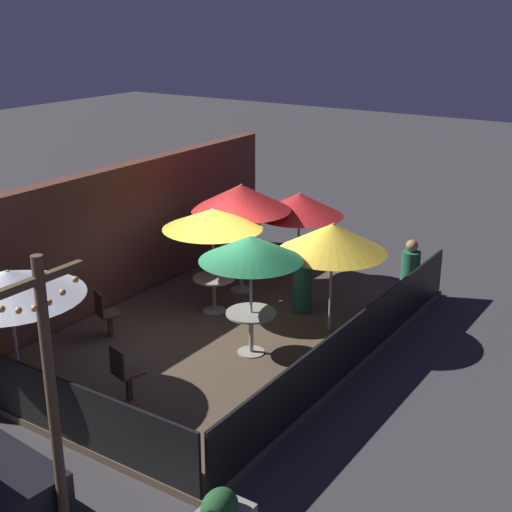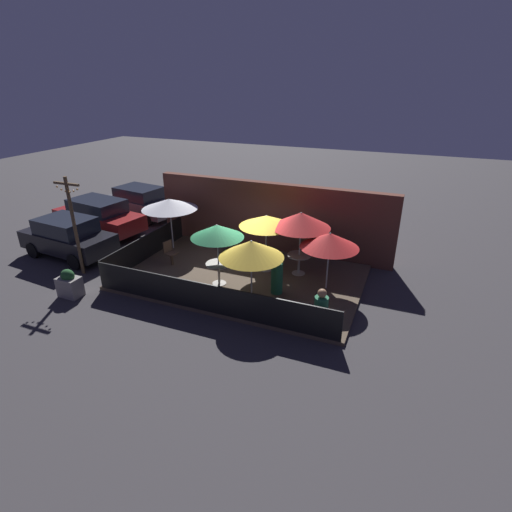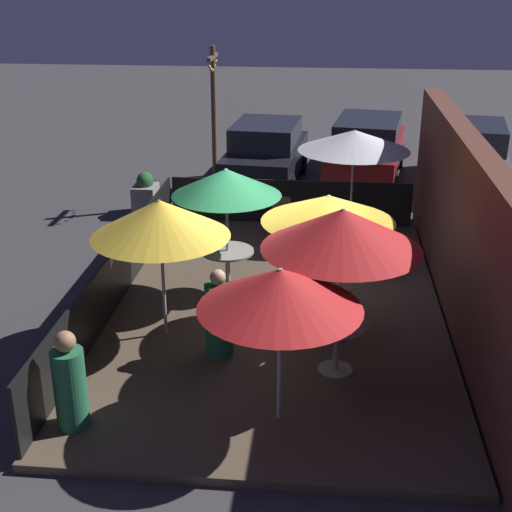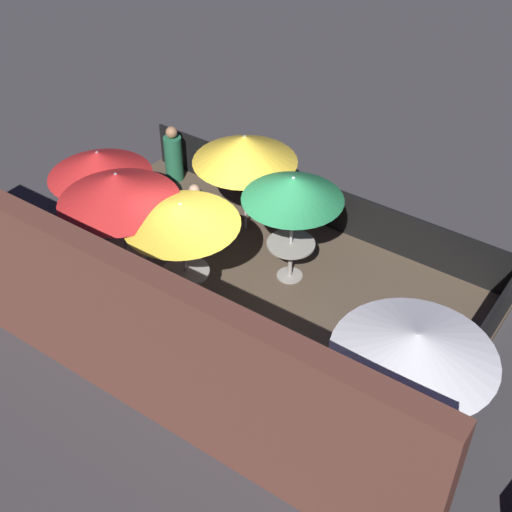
# 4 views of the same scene
# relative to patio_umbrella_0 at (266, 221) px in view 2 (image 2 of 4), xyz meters

# --- Properties ---
(ground_plane) EXTENTS (60.00, 60.00, 0.00)m
(ground_plane) POSITION_rel_patio_umbrella_0_xyz_m (-0.60, -0.78, -2.06)
(ground_plane) COLOR #383538
(patio_deck) EXTENTS (8.44, 5.34, 0.12)m
(patio_deck) POSITION_rel_patio_umbrella_0_xyz_m (-0.60, -0.78, -2.00)
(patio_deck) COLOR brown
(patio_deck) RESTS_ON ground_plane
(building_wall) EXTENTS (10.04, 0.36, 2.90)m
(building_wall) POSITION_rel_patio_umbrella_0_xyz_m (-0.60, 2.12, -0.60)
(building_wall) COLOR brown
(building_wall) RESTS_ON ground_plane
(fence_front) EXTENTS (8.24, 0.05, 0.95)m
(fence_front) POSITION_rel_patio_umbrella_0_xyz_m (-0.60, -3.40, -1.46)
(fence_front) COLOR black
(fence_front) RESTS_ON patio_deck
(fence_side_left) EXTENTS (0.05, 5.14, 0.95)m
(fence_side_left) POSITION_rel_patio_umbrella_0_xyz_m (-4.77, -0.78, -1.46)
(fence_side_left) COLOR black
(fence_side_left) RESTS_ON patio_deck
(patio_umbrella_0) EXTENTS (1.96, 1.96, 2.14)m
(patio_umbrella_0) POSITION_rel_patio_umbrella_0_xyz_m (0.00, 0.00, 0.00)
(patio_umbrella_0) COLOR #B2B2B7
(patio_umbrella_0) RESTS_ON patio_deck
(patio_umbrella_1) EXTENTS (1.79, 1.79, 2.18)m
(patio_umbrella_1) POSITION_rel_patio_umbrella_0_xyz_m (-1.11, -1.64, 0.02)
(patio_umbrella_1) COLOR #B2B2B7
(patio_umbrella_1) RESTS_ON patio_deck
(patio_umbrella_2) EXTENTS (2.10, 2.10, 2.35)m
(patio_umbrella_2) POSITION_rel_patio_umbrella_0_xyz_m (1.22, 0.17, 0.14)
(patio_umbrella_2) COLOR #B2B2B7
(patio_umbrella_2) RESTS_ON patio_deck
(patio_umbrella_3) EXTENTS (2.01, 2.01, 2.13)m
(patio_umbrella_3) POSITION_rel_patio_umbrella_0_xyz_m (0.43, -2.38, -0.08)
(patio_umbrella_3) COLOR #B2B2B7
(patio_umbrella_3) RESTS_ON patio_deck
(patio_umbrella_4) EXTENTS (2.26, 2.26, 2.14)m
(patio_umbrella_4) POSITION_rel_patio_umbrella_0_xyz_m (-4.39, 0.49, -0.01)
(patio_umbrella_4) COLOR #B2B2B7
(patio_umbrella_4) RESTS_ON patio_deck
(patio_umbrella_5) EXTENTS (1.95, 1.95, 2.01)m
(patio_umbrella_5) POSITION_rel_patio_umbrella_0_xyz_m (2.42, -0.53, -0.18)
(patio_umbrella_5) COLOR #B2B2B7
(patio_umbrella_5) RESTS_ON patio_deck
(dining_table_0) EXTENTS (0.83, 0.83, 0.73)m
(dining_table_0) POSITION_rel_patio_umbrella_0_xyz_m (-0.00, -0.00, -1.36)
(dining_table_0) COLOR #9E998E
(dining_table_0) RESTS_ON patio_deck
(dining_table_1) EXTENTS (0.89, 0.89, 0.78)m
(dining_table_1) POSITION_rel_patio_umbrella_0_xyz_m (-1.11, -1.64, -1.32)
(dining_table_1) COLOR #9E998E
(dining_table_1) RESTS_ON patio_deck
(dining_table_2) EXTENTS (0.87, 0.87, 0.75)m
(dining_table_2) POSITION_rel_patio_umbrella_0_xyz_m (1.22, 0.17, -1.34)
(dining_table_2) COLOR #9E998E
(dining_table_2) RESTS_ON patio_deck
(patio_chair_0) EXTENTS (0.53, 0.53, 0.93)m
(patio_chair_0) POSITION_rel_patio_umbrella_0_xyz_m (-2.08, 0.92, -1.43)
(patio_chair_0) COLOR #4C3828
(patio_chair_0) RESTS_ON patio_deck
(patio_chair_1) EXTENTS (0.49, 0.49, 0.94)m
(patio_chair_1) POSITION_rel_patio_umbrella_0_xyz_m (-3.56, -0.94, -1.42)
(patio_chair_1) COLOR #4C3828
(patio_chair_1) RESTS_ON patio_deck
(patron_0) EXTENTS (0.55, 0.55, 1.33)m
(patron_0) POSITION_rel_patio_umbrella_0_xyz_m (0.96, -1.48, -1.34)
(patron_0) COLOR #236642
(patron_0) RESTS_ON patio_deck
(patron_1) EXTENTS (0.50, 0.50, 1.28)m
(patron_1) POSITION_rel_patio_umbrella_0_xyz_m (2.81, -3.00, -1.36)
(patron_1) COLOR #236642
(patron_1) RESTS_ON patio_deck
(planter_box) EXTENTS (0.73, 0.51, 0.98)m
(planter_box) POSITION_rel_patio_umbrella_0_xyz_m (-5.42, -4.12, -1.62)
(planter_box) COLOR gray
(planter_box) RESTS_ON ground_plane
(light_post) EXTENTS (1.10, 0.12, 3.66)m
(light_post) POSITION_rel_patio_umbrella_0_xyz_m (-6.32, -2.65, -0.00)
(light_post) COLOR brown
(light_post) RESTS_ON ground_plane
(parked_car_0) EXTENTS (4.03, 2.06, 1.62)m
(parked_car_0) POSITION_rel_patio_umbrella_0_xyz_m (-7.98, -1.59, -1.21)
(parked_car_0) COLOR black
(parked_car_0) RESTS_ON ground_plane
(parked_car_1) EXTENTS (4.70, 2.34, 1.62)m
(parked_car_1) POSITION_rel_patio_umbrella_0_xyz_m (-8.75, 1.01, -1.21)
(parked_car_1) COLOR maroon
(parked_car_1) RESTS_ON ground_plane
(parked_car_2) EXTENTS (4.20, 2.28, 1.62)m
(parked_car_2) POSITION_rel_patio_umbrella_0_xyz_m (-8.39, 3.61, -1.21)
(parked_car_2) COLOR #5B5B60
(parked_car_2) RESTS_ON ground_plane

